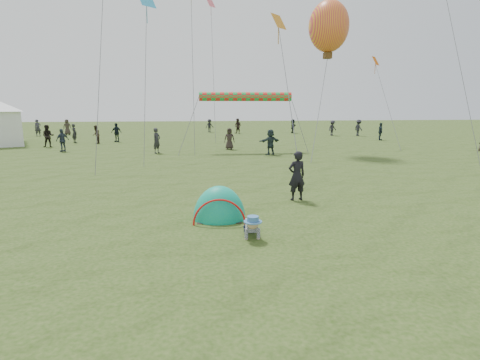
{
  "coord_description": "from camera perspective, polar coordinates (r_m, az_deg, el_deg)",
  "views": [
    {
      "loc": [
        -1.09,
        -9.6,
        3.34
      ],
      "look_at": [
        0.32,
        1.94,
        1.0
      ],
      "focal_mm": 28.0,
      "sensor_mm": 36.0,
      "label": 1
    }
  ],
  "objects": [
    {
      "name": "crowd_person_9",
      "position": [
        42.76,
        13.9,
        7.69
      ],
      "size": [
        1.24,
        1.05,
        1.67
      ],
      "primitive_type": "imported",
      "rotation": [
        0.0,
        0.0,
        0.48
      ],
      "color": "#25232A",
      "rests_on": "ground"
    },
    {
      "name": "crowd_person_10",
      "position": [
        47.04,
        -24.83,
        7.34
      ],
      "size": [
        0.97,
        0.77,
        1.74
      ],
      "primitive_type": "imported",
      "rotation": [
        0.0,
        0.0,
        3.43
      ],
      "color": "#332A25",
      "rests_on": "ground"
    },
    {
      "name": "diamond_kite_1",
      "position": [
        34.46,
        19.96,
        16.7
      ],
      "size": [
        0.89,
        0.89,
        0.73
      ],
      "primitive_type": "plane",
      "rotation": [
        1.05,
        0.0,
        0.79
      ],
      "color": "#D55301"
    },
    {
      "name": "crowd_person_5",
      "position": [
        45.82,
        8.07,
        8.13
      ],
      "size": [
        1.11,
        1.59,
        1.65
      ],
      "primitive_type": "imported",
      "rotation": [
        0.0,
        0.0,
        1.11
      ],
      "color": "black",
      "rests_on": "ground"
    },
    {
      "name": "crowd_person_12",
      "position": [
        46.42,
        -28.44,
        7.01
      ],
      "size": [
        0.78,
        0.73,
        1.8
      ],
      "primitive_type": "imported",
      "rotation": [
        0.0,
        0.0,
        0.63
      ],
      "color": "#2E2C36",
      "rests_on": "ground"
    },
    {
      "name": "crowd_person_16",
      "position": [
        28.58,
        -1.63,
        6.3
      ],
      "size": [
        0.83,
        0.57,
        1.62
      ],
      "primitive_type": "imported",
      "rotation": [
        0.0,
        0.0,
        6.21
      ],
      "color": "#2C2421",
      "rests_on": "ground"
    },
    {
      "name": "crowd_person_3",
      "position": [
        43.08,
        17.61,
        7.59
      ],
      "size": [
        0.88,
        1.25,
        1.77
      ],
      "primitive_type": "imported",
      "rotation": [
        0.0,
        0.0,
        1.78
      ],
      "color": "#23232A",
      "rests_on": "ground"
    },
    {
      "name": "crawling_toddler",
      "position": [
        9.64,
        1.81,
        -6.88
      ],
      "size": [
        0.62,
        0.86,
        0.64
      ],
      "primitive_type": null,
      "rotation": [
        0.0,
        0.0,
        -0.05
      ],
      "color": "black",
      "rests_on": "ground"
    },
    {
      "name": "ground",
      "position": [
        10.22,
        -0.44,
        -7.69
      ],
      "size": [
        140.0,
        140.0,
        0.0
      ],
      "primitive_type": "plane",
      "color": "#223D0E"
    },
    {
      "name": "diamond_kite_5",
      "position": [
        39.03,
        -4.45,
        25.26
      ],
      "size": [
        0.89,
        0.89,
        0.73
      ],
      "primitive_type": "plane",
      "rotation": [
        1.05,
        0.0,
        0.79
      ],
      "color": "#F16472"
    },
    {
      "name": "diamond_kite_7",
      "position": [
        20.27,
        5.91,
        22.91
      ],
      "size": [
        0.91,
        0.91,
        0.75
      ],
      "primitive_type": "plane",
      "rotation": [
        1.05,
        0.0,
        0.79
      ],
      "color": "orange"
    },
    {
      "name": "crowd_person_0",
      "position": [
        26.92,
        -12.57,
        5.88
      ],
      "size": [
        0.71,
        0.77,
        1.77
      ],
      "primitive_type": "imported",
      "rotation": [
        0.0,
        0.0,
        0.98
      ],
      "color": "#28282C",
      "rests_on": "ground"
    },
    {
      "name": "crowd_person_8",
      "position": [
        36.37,
        -18.32,
        6.89
      ],
      "size": [
        1.08,
        0.74,
        1.7
      ],
      "primitive_type": "imported",
      "rotation": [
        0.0,
        0.0,
        5.93
      ],
      "color": "black",
      "rests_on": "ground"
    },
    {
      "name": "crowd_person_13",
      "position": [
        44.54,
        -0.33,
        8.22
      ],
      "size": [
        1.09,
        1.07,
        1.77
      ],
      "primitive_type": "imported",
      "rotation": [
        0.0,
        0.0,
        5.58
      ],
      "color": "black",
      "rests_on": "ground"
    },
    {
      "name": "crowd_person_6",
      "position": [
        36.94,
        -23.92,
        6.53
      ],
      "size": [
        0.7,
        0.73,
        1.67
      ],
      "primitive_type": "imported",
      "rotation": [
        0.0,
        0.0,
        2.25
      ],
      "color": "black",
      "rests_on": "ground"
    },
    {
      "name": "crowd_person_7",
      "position": [
        35.33,
        -21.09,
        6.49
      ],
      "size": [
        0.64,
        0.8,
        1.59
      ],
      "primitive_type": "imported",
      "rotation": [
        0.0,
        0.0,
        4.77
      ],
      "color": "#3D2E24",
      "rests_on": "ground"
    },
    {
      "name": "crowd_person_11",
      "position": [
        25.52,
        4.65,
        5.78
      ],
      "size": [
        1.67,
        1.13,
        1.73
      ],
      "primitive_type": "imported",
      "rotation": [
        0.0,
        0.0,
        3.57
      ],
      "color": "#263439",
      "rests_on": "ground"
    },
    {
      "name": "popup_tent",
      "position": [
        11.25,
        -3.15,
        -5.92
      ],
      "size": [
        1.63,
        1.37,
        2.01
      ],
      "primitive_type": "ellipsoid",
      "rotation": [
        0.0,
        0.0,
        -0.06
      ],
      "color": "#008890",
      "rests_on": "ground"
    },
    {
      "name": "crowd_person_2",
      "position": [
        30.07,
        -25.43,
        5.49
      ],
      "size": [
        0.93,
        1.01,
        1.66
      ],
      "primitive_type": "imported",
      "rotation": [
        0.0,
        0.0,
        4.03
      ],
      "color": "#2D3747",
      "rests_on": "ground"
    },
    {
      "name": "balloon_kite",
      "position": [
        28.03,
        13.36,
        21.42
      ],
      "size": [
        2.72,
        2.72,
        3.81
      ],
      "primitive_type": null,
      "color": "orange"
    },
    {
      "name": "crowd_person_1",
      "position": [
        33.77,
        -27.21,
        5.97
      ],
      "size": [
        0.99,
        0.84,
        1.78
      ],
      "primitive_type": "imported",
      "rotation": [
        0.0,
        0.0,
        0.21
      ],
      "color": "black",
      "rests_on": "ground"
    },
    {
      "name": "rainbow_tube_kite",
      "position": [
        27.42,
        0.84,
        12.6
      ],
      "size": [
        6.63,
        0.64,
        0.64
      ],
      "primitive_type": "cylinder",
      "rotation": [
        0.0,
        1.57,
        0.0
      ],
      "color": "red"
    },
    {
      "name": "standing_adult",
      "position": [
        13.36,
        8.65,
        0.63
      ],
      "size": [
        0.71,
        0.53,
        1.76
      ],
      "primitive_type": "imported",
      "rotation": [
        0.0,
        0.0,
        3.32
      ],
      "color": "black",
      "rests_on": "ground"
    },
    {
      "name": "crowd_person_15",
      "position": [
        46.9,
        -4.67,
        8.24
      ],
      "size": [
        1.19,
        0.95,
        1.6
      ],
      "primitive_type": "imported",
      "rotation": [
        0.0,
        0.0,
        0.4
      ],
      "color": "black",
      "rests_on": "ground"
    },
    {
      "name": "crowd_person_14",
      "position": [
        38.45,
        20.62,
        6.93
      ],
      "size": [
        0.66,
        1.05,
        1.67
      ],
      "primitive_type": "imported",
      "rotation": [
        0.0,
        0.0,
        1.29
      ],
      "color": "#19242D",
      "rests_on": "ground"
    }
  ]
}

